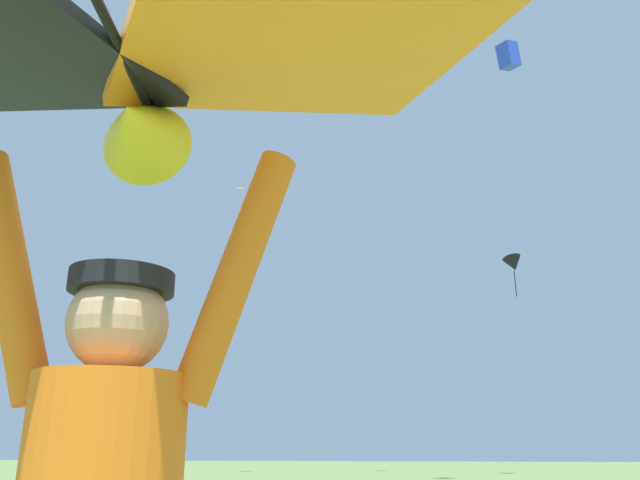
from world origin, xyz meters
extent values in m
sphere|color=tan|center=(0.13, -0.15, 1.49)|extent=(0.23, 0.23, 0.23)
cylinder|color=black|center=(0.13, -0.15, 1.59)|extent=(0.28, 0.28, 0.05)
cylinder|color=orange|center=(0.39, -0.10, 1.61)|extent=(0.29, 0.14, 0.62)
cylinder|color=orange|center=(-0.13, -0.19, 1.61)|extent=(0.29, 0.14, 0.62)
cylinder|color=black|center=(0.13, -0.15, 2.10)|extent=(0.16, 0.78, 0.02)
cube|color=orange|center=(0.61, -0.18, 2.20)|extent=(1.21, 1.17, 0.22)
cone|color=yellow|center=(0.13, -0.15, 2.00)|extent=(0.27, 0.24, 0.24)
pyramid|color=purple|center=(-0.45, 26.89, 19.59)|extent=(0.76, 0.82, 0.43)
cone|color=black|center=(5.36, 28.67, 9.52)|extent=(1.25, 1.23, 0.94)
cylinder|color=black|center=(5.36, 28.67, 8.56)|extent=(0.04, 0.04, 1.26)
pyramid|color=orange|center=(-7.83, 27.19, 13.69)|extent=(0.65, 0.62, 0.30)
cube|color=blue|center=(4.23, 17.82, 13.87)|extent=(0.84, 0.90, 0.98)
camera|label=1|loc=(0.82, -1.50, 1.22)|focal=35.68mm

